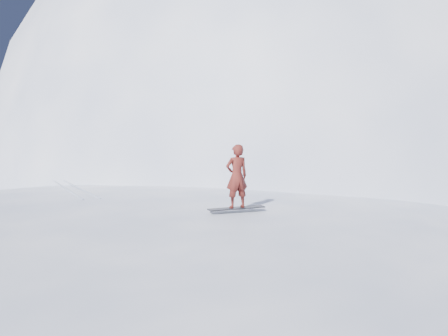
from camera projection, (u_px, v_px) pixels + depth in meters
name	position (u px, v px, depth m)	size (l,w,h in m)	color
ground	(127.00, 296.00, 11.25)	(400.00, 400.00, 0.00)	white
near_ridge	(144.00, 260.00, 14.39)	(36.00, 28.00, 4.80)	white
summit_peak	(300.00, 176.00, 43.37)	(60.00, 56.00, 56.00)	white
peak_shoulder	(215.00, 188.00, 33.44)	(28.00, 24.00, 18.00)	white
wind_bumps	(101.00, 274.00, 13.01)	(16.00, 14.40, 1.00)	white
snowboard	(237.00, 208.00, 11.53)	(1.71, 0.32, 0.03)	black
snowboarder	(237.00, 176.00, 11.45)	(0.67, 0.44, 1.83)	maroon
board_tracks	(73.00, 188.00, 15.76)	(1.64, 5.92, 0.04)	silver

